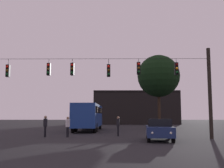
{
  "coord_description": "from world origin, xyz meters",
  "views": [
    {
      "loc": [
        1.67,
        -6.99,
        1.75
      ],
      "look_at": [
        1.47,
        15.48,
        4.33
      ],
      "focal_mm": 44.17,
      "sensor_mm": 36.0,
      "label": 1
    }
  ],
  "objects_px": {
    "city_bus": "(88,115)",
    "car_far_left": "(80,122)",
    "car_near_right": "(159,129)",
    "tree_left_silhouette": "(159,76)",
    "pedestrian_crossing_right": "(68,126)",
    "pedestrian_crossing_left": "(118,125)",
    "pedestrian_crossing_center": "(45,125)"
  },
  "relations": [
    {
      "from": "city_bus",
      "to": "car_far_left",
      "type": "xyz_separation_m",
      "value": [
        -2.41,
        10.95,
        -1.07
      ]
    },
    {
      "from": "car_near_right",
      "to": "tree_left_silhouette",
      "type": "distance_m",
      "value": 19.03
    },
    {
      "from": "car_near_right",
      "to": "pedestrian_crossing_right",
      "type": "bearing_deg",
      "value": 156.96
    },
    {
      "from": "pedestrian_crossing_left",
      "to": "pedestrian_crossing_right",
      "type": "distance_m",
      "value": 4.26
    },
    {
      "from": "pedestrian_crossing_left",
      "to": "pedestrian_crossing_center",
      "type": "relative_size",
      "value": 0.97
    },
    {
      "from": "car_far_left",
      "to": "tree_left_silhouette",
      "type": "bearing_deg",
      "value": -26.85
    },
    {
      "from": "pedestrian_crossing_right",
      "to": "car_far_left",
      "type": "bearing_deg",
      "value": 94.52
    },
    {
      "from": "pedestrian_crossing_center",
      "to": "pedestrian_crossing_right",
      "type": "height_order",
      "value": "pedestrian_crossing_center"
    },
    {
      "from": "city_bus",
      "to": "pedestrian_crossing_center",
      "type": "distance_m",
      "value": 10.01
    },
    {
      "from": "city_bus",
      "to": "car_near_right",
      "type": "relative_size",
      "value": 2.47
    },
    {
      "from": "pedestrian_crossing_right",
      "to": "tree_left_silhouette",
      "type": "distance_m",
      "value": 18.79
    },
    {
      "from": "pedestrian_crossing_left",
      "to": "car_near_right",
      "type": "bearing_deg",
      "value": -54.34
    },
    {
      "from": "city_bus",
      "to": "pedestrian_crossing_left",
      "type": "xyz_separation_m",
      "value": [
        3.35,
        -8.6,
        -0.92
      ]
    },
    {
      "from": "pedestrian_crossing_left",
      "to": "tree_left_silhouette",
      "type": "xyz_separation_m",
      "value": [
        5.74,
        13.72,
        6.17
      ]
    },
    {
      "from": "pedestrian_crossing_center",
      "to": "pedestrian_crossing_right",
      "type": "relative_size",
      "value": 1.05
    },
    {
      "from": "pedestrian_crossing_center",
      "to": "tree_left_silhouette",
      "type": "distance_m",
      "value": 19.81
    },
    {
      "from": "city_bus",
      "to": "car_near_right",
      "type": "height_order",
      "value": "city_bus"
    },
    {
      "from": "car_far_left",
      "to": "city_bus",
      "type": "bearing_deg",
      "value": -77.58
    },
    {
      "from": "car_far_left",
      "to": "pedestrian_crossing_left",
      "type": "bearing_deg",
      "value": -73.57
    },
    {
      "from": "car_far_left",
      "to": "pedestrian_crossing_right",
      "type": "height_order",
      "value": "pedestrian_crossing_right"
    },
    {
      "from": "city_bus",
      "to": "tree_left_silhouette",
      "type": "distance_m",
      "value": 11.69
    },
    {
      "from": "car_far_left",
      "to": "pedestrian_crossing_left",
      "type": "xyz_separation_m",
      "value": [
        5.76,
        -19.55,
        0.15
      ]
    },
    {
      "from": "pedestrian_crossing_right",
      "to": "tree_left_silhouette",
      "type": "bearing_deg",
      "value": 56.17
    },
    {
      "from": "pedestrian_crossing_right",
      "to": "pedestrian_crossing_center",
      "type": "bearing_deg",
      "value": -179.93
    },
    {
      "from": "car_near_right",
      "to": "pedestrian_crossing_left",
      "type": "xyz_separation_m",
      "value": [
        -2.87,
        4.0,
        0.15
      ]
    },
    {
      "from": "pedestrian_crossing_left",
      "to": "tree_left_silhouette",
      "type": "distance_m",
      "value": 16.11
    },
    {
      "from": "city_bus",
      "to": "tree_left_silhouette",
      "type": "xyz_separation_m",
      "value": [
        9.09,
        5.12,
        5.26
      ]
    },
    {
      "from": "car_far_left",
      "to": "pedestrian_crossing_right",
      "type": "bearing_deg",
      "value": -85.48
    },
    {
      "from": "pedestrian_crossing_left",
      "to": "pedestrian_crossing_center",
      "type": "height_order",
      "value": "pedestrian_crossing_center"
    },
    {
      "from": "car_far_left",
      "to": "tree_left_silhouette",
      "type": "distance_m",
      "value": 14.37
    },
    {
      "from": "pedestrian_crossing_left",
      "to": "tree_left_silhouette",
      "type": "relative_size",
      "value": 0.17
    },
    {
      "from": "car_far_left",
      "to": "car_near_right",
      "type": "bearing_deg",
      "value": -69.87
    }
  ]
}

